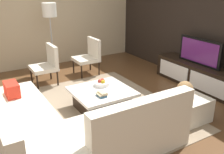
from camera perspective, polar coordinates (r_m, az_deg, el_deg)
name	(u,v)px	position (r m, az deg, el deg)	size (l,w,h in m)	color
ground_plane	(100,113)	(4.57, -2.71, -7.96)	(14.00, 14.00, 0.00)	brown
feature_wall_back	(213,20)	(5.85, 21.48, 11.57)	(6.40, 0.12, 2.80)	black
side_wall_left	(46,12)	(7.10, -14.26, 13.74)	(0.12, 5.20, 2.80)	#C6B28E
area_rug	(97,110)	(4.64, -3.31, -7.39)	(3.16, 2.65, 0.01)	gray
media_console	(197,75)	(5.88, 18.19, 0.40)	(2.03, 0.50, 0.50)	black
television	(200,52)	(5.73, 18.78, 5.34)	(1.06, 0.06, 0.55)	black
sectional_couch	(62,126)	(3.70, -11.05, -10.63)	(2.50, 2.36, 0.85)	beige
coffee_table	(102,99)	(4.60, -2.25, -4.93)	(0.95, 1.00, 0.38)	black
accent_chair_near	(47,63)	(5.82, -14.07, 3.10)	(0.55, 0.52, 0.87)	black
floor_lamp	(50,14)	(6.45, -13.62, 13.38)	(0.33, 0.33, 1.68)	#A5A5AA
ottoman	(183,108)	(4.47, 15.38, -6.53)	(0.70, 0.70, 0.40)	beige
fruit_bowl	(102,83)	(4.69, -2.28, -1.37)	(0.28, 0.28, 0.13)	silver
accent_chair_far	(89,54)	(6.31, -5.02, 4.99)	(0.56, 0.54, 0.87)	black
decorative_ball	(185,89)	(4.33, 15.80, -2.60)	(0.27, 0.27, 0.27)	#997247
book_stack	(102,94)	(4.28, -2.25, -3.80)	(0.19, 0.15, 0.08)	#2D516B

